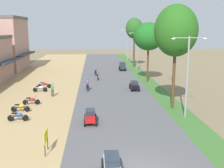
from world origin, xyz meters
name	(u,v)px	position (x,y,z in m)	size (l,w,h in m)	color
shophouse_far	(0,44)	(-19.98, 39.42, 5.05)	(9.52, 10.61, 10.10)	tan
parked_motorbike_nearest	(18,116)	(-9.04, 9.28, 0.55)	(1.80, 0.54, 0.94)	black
parked_motorbike_second	(21,107)	(-9.53, 11.98, 0.55)	(1.80, 0.54, 0.94)	black
parked_motorbike_third	(32,100)	(-9.03, 14.45, 0.55)	(1.80, 0.54, 0.94)	black
parked_motorbike_fourth	(40,88)	(-9.22, 20.28, 0.55)	(1.80, 0.54, 0.94)	black
parked_motorbike_fifth	(45,84)	(-9.07, 22.52, 0.55)	(1.80, 0.54, 0.94)	black
street_signboard	(46,138)	(-5.59, 2.95, 1.11)	(0.06, 1.30, 1.50)	#262628
pedestrian_on_shoulder	(52,89)	(-7.35, 17.85, 0.96)	(0.39, 0.29, 1.62)	#33333D
median_tree_nearest	(176,31)	(5.42, 12.23, 7.72)	(4.16, 4.16, 10.17)	#4C351E
median_tree_second	(149,37)	(5.61, 26.03, 6.76)	(4.37, 4.37, 8.77)	#4C351E
median_tree_third	(134,29)	(5.90, 41.94, 7.85)	(3.46, 3.46, 9.96)	#4C351E
streetlamp_near	(187,71)	(5.80, 9.50, 4.27)	(3.16, 0.20, 7.25)	gray
streetlamp_mid	(137,48)	(5.80, 37.03, 4.24)	(3.16, 0.20, 7.18)	gray
streetlamp_far	(128,43)	(5.80, 51.20, 4.44)	(3.16, 0.20, 7.57)	gray
utility_pole_near	(175,53)	(7.71, 19.44, 4.96)	(1.80, 0.20, 9.54)	brown
car_sedan_silver	(112,165)	(-1.55, -0.19, 0.74)	(1.10, 2.26, 1.19)	#B7BCC1
car_hatchback_red	(90,116)	(-2.80, 8.24, 0.75)	(1.04, 2.00, 1.23)	red
car_sedan_black	(134,85)	(2.78, 20.36, 0.74)	(1.10, 2.26, 1.19)	black
car_van_charcoal	(122,65)	(3.01, 37.04, 1.02)	(1.19, 2.41, 1.67)	#282D33
motorbike_foreground_rider	(87,85)	(-3.28, 20.57, 0.86)	(0.54, 1.80, 1.66)	black
motorbike_ahead_second	(98,77)	(-1.85, 27.96, 0.57)	(0.54, 1.80, 0.94)	black
motorbike_ahead_third	(95,71)	(-2.16, 32.07, 0.86)	(0.54, 1.80, 1.66)	black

